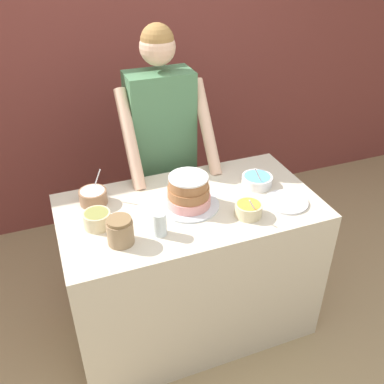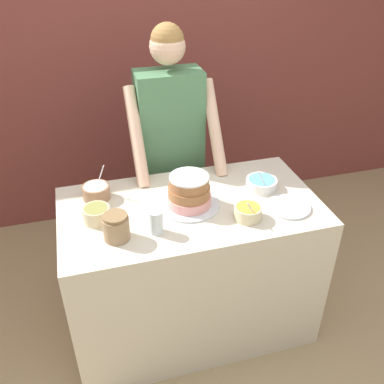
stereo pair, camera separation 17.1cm
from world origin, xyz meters
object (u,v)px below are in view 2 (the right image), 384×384
person_baker (171,136)px  frosting_bowl_orange (248,212)px  frosting_bowl_olive (97,214)px  drinking_glass (156,222)px  stoneware_jar (116,227)px  frosting_bowl_blue (261,183)px  frosting_bowl_white (96,191)px  cake (189,193)px  ceramic_plate (288,207)px

person_baker → frosting_bowl_orange: 0.84m
frosting_bowl_olive → frosting_bowl_orange: size_ratio=0.97×
drinking_glass → stoneware_jar: 0.20m
frosting_bowl_blue → drinking_glass: bearing=-160.2°
frosting_bowl_white → drinking_glass: frosting_bowl_white is taller
drinking_glass → frosting_bowl_white: bearing=123.3°
frosting_bowl_orange → frosting_bowl_white: size_ratio=0.77×
cake → frosting_bowl_blue: bearing=7.1°
frosting_bowl_blue → frosting_bowl_orange: (-0.19, -0.26, 0.01)m
person_baker → frosting_bowl_white: size_ratio=9.33×
frosting_bowl_blue → frosting_bowl_white: 0.95m
cake → stoneware_jar: size_ratio=2.43×
frosting_bowl_white → frosting_bowl_orange: bearing=-28.9°
person_baker → ceramic_plate: (0.47, -0.77, -0.13)m
frosting_bowl_olive → drinking_glass: drinking_glass is taller
frosting_bowl_orange → frosting_bowl_white: bearing=151.1°
drinking_glass → ceramic_plate: size_ratio=0.53×
frosting_bowl_orange → drinking_glass: (-0.48, 0.01, 0.02)m
frosting_bowl_olive → ceramic_plate: 1.03m
person_baker → ceramic_plate: 0.92m
person_baker → frosting_bowl_orange: size_ratio=12.19×
frosting_bowl_olive → drinking_glass: (0.28, -0.18, 0.02)m
frosting_bowl_blue → frosting_bowl_white: frosting_bowl_white is taller
person_baker → frosting_bowl_olive: bearing=-131.5°
cake → drinking_glass: 0.29m
frosting_bowl_olive → frosting_bowl_white: (0.02, 0.22, -0.00)m
stoneware_jar → frosting_bowl_blue: bearing=15.2°
frosting_bowl_olive → frosting_bowl_blue: frosting_bowl_blue is taller
cake → ceramic_plate: cake is taller
cake → frosting_bowl_olive: (-0.50, -0.01, -0.04)m
cake → drinking_glass: size_ratio=2.67×
frosting_bowl_olive → frosting_bowl_orange: bearing=-14.0°
cake → ceramic_plate: (0.52, -0.17, -0.08)m
person_baker → ceramic_plate: bearing=-58.5°
frosting_bowl_orange → stoneware_jar: (-0.68, 0.02, 0.03)m
cake → frosting_bowl_orange: size_ratio=2.33×
frosting_bowl_olive → frosting_bowl_orange: 0.79m
frosting_bowl_blue → frosting_bowl_orange: size_ratio=1.24×
drinking_glass → ceramic_plate: drinking_glass is taller
drinking_glass → frosting_bowl_olive: bearing=147.6°
frosting_bowl_blue → frosting_bowl_white: size_ratio=0.95×
frosting_bowl_orange → ceramic_plate: (0.25, 0.03, -0.03)m
frosting_bowl_orange → frosting_bowl_white: (-0.74, 0.41, 0.00)m
person_baker → frosting_bowl_blue: size_ratio=9.83×
frosting_bowl_white → person_baker: bearing=36.9°
frosting_bowl_olive → frosting_bowl_blue: (0.95, 0.07, -0.01)m
person_baker → frosting_bowl_white: 0.66m
person_baker → ceramic_plate: person_baker is taller
frosting_bowl_olive → stoneware_jar: (0.08, -0.17, 0.02)m
frosting_bowl_blue → frosting_bowl_white: bearing=170.6°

